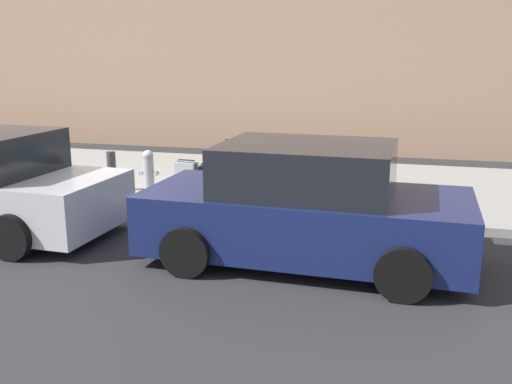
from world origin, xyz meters
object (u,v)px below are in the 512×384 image
Objects in this scene: bollard_post at (112,171)px; suitcase_black_4 at (210,181)px; suitcase_silver_5 at (187,178)px; parked_car_navy_0 at (306,207)px; suitcase_teal_3 at (234,177)px; suitcase_red_0 at (315,183)px; suitcase_maroon_1 at (287,185)px; suitcase_olive_2 at (262,182)px; fire_hydrant at (149,170)px.

suitcase_black_4 is at bearing -176.83° from bollard_post.
parked_car_navy_0 is at bearing 136.35° from suitcase_silver_5.
suitcase_teal_3 is 1.64× the size of suitcase_silver_5.
suitcase_red_0 is 1.50m from suitcase_teal_3.
suitcase_maroon_1 is 1.95m from suitcase_silver_5.
suitcase_red_0 is at bearing 177.95° from suitcase_silver_5.
suitcase_red_0 is 1.03× the size of bollard_post.
suitcase_olive_2 is 1.04× the size of suitcase_silver_5.
suitcase_maroon_1 is 0.87× the size of bollard_post.
suitcase_silver_5 is 0.86× the size of bollard_post.
suitcase_maroon_1 reaches higher than suitcase_black_4.
bollard_post is (2.91, 0.17, 0.07)m from suitcase_olive_2.
suitcase_silver_5 is at bearing -6.41° from suitcase_black_4.
suitcase_olive_2 is 0.97m from suitcase_black_4.
suitcase_black_4 is (0.46, -0.03, -0.11)m from suitcase_teal_3.
suitcase_black_4 is 0.15× the size of parked_car_navy_0.
suitcase_olive_2 is at bearing -179.44° from fire_hydrant.
suitcase_red_0 is 2.54m from parked_car_navy_0.
parked_car_navy_0 is (-2.72, 2.60, 0.30)m from suitcase_silver_5.
suitcase_teal_3 is 0.48m from suitcase_black_4.
suitcase_silver_5 is at bearing -4.79° from suitcase_teal_3.
suitcase_teal_3 is 1.76× the size of suitcase_black_4.
suitcase_olive_2 is 2.22m from fire_hydrant.
suitcase_black_4 is at bearing -3.10° from suitcase_teal_3.
suitcase_maroon_1 is 1.47m from suitcase_black_4.
suitcase_red_0 is 1.00m from suitcase_olive_2.
suitcase_maroon_1 is 1.07× the size of suitcase_black_4.
suitcase_maroon_1 is at bearing 168.50° from suitcase_olive_2.
suitcase_teal_3 reaches higher than suitcase_black_4.
suitcase_maroon_1 is at bearing -178.81° from bollard_post.
fire_hydrant is (1.71, -0.07, 0.03)m from suitcase_teal_3.
suitcase_olive_2 is 0.16× the size of parked_car_navy_0.
parked_car_navy_0 is (-0.78, 2.50, 0.30)m from suitcase_maroon_1.
fire_hydrant is (3.21, -0.08, 0.05)m from suitcase_red_0.
suitcase_teal_3 is 1.72m from fire_hydrant.
suitcase_maroon_1 is 0.97× the size of suitcase_olive_2.
bollard_post reaches higher than suitcase_silver_5.
fire_hydrant is 0.71m from bollard_post.
suitcase_silver_5 is (1.45, 0.01, -0.01)m from suitcase_olive_2.
suitcase_red_0 is 1.19× the size of suitcase_maroon_1.
parked_car_navy_0 reaches higher than suitcase_teal_3.
parked_car_navy_0 reaches higher than bollard_post.
suitcase_teal_3 is at bearing -0.69° from suitcase_maroon_1.
suitcase_maroon_1 is at bearing -72.78° from parked_car_navy_0.
suitcase_teal_3 reaches higher than suitcase_olive_2.
suitcase_olive_2 is 2.91m from parked_car_navy_0.
bollard_post reaches higher than suitcase_olive_2.
parked_car_navy_0 reaches higher than fire_hydrant.
bollard_post is at bearing 3.38° from suitcase_olive_2.
fire_hydrant is at bearing -1.35° from suitcase_red_0.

